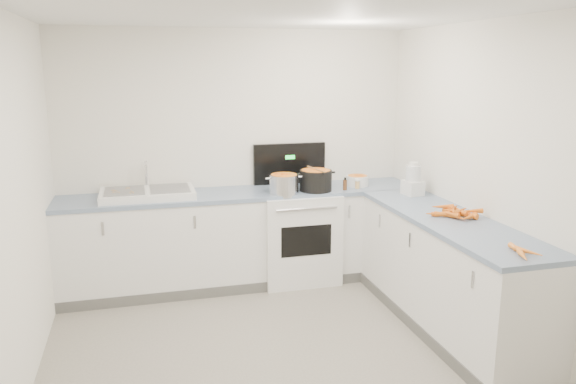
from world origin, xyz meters
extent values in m
cube|color=white|center=(0.00, 1.70, 0.45)|extent=(3.50, 0.60, 0.90)
cube|color=#768AA7|center=(0.00, 1.70, 0.92)|extent=(3.50, 0.62, 0.04)
cube|color=white|center=(1.45, 0.30, 0.45)|extent=(0.60, 2.20, 0.90)
cube|color=#768AA7|center=(1.45, 0.30, 0.92)|extent=(0.62, 2.20, 0.04)
cube|color=white|center=(0.55, 1.68, 0.45)|extent=(0.76, 0.65, 0.90)
cube|color=black|center=(0.55, 1.98, 1.15)|extent=(0.76, 0.05, 0.42)
cube|color=white|center=(-0.90, 1.70, 0.97)|extent=(0.86, 0.52, 0.07)
cube|color=slate|center=(-1.10, 1.70, 1.01)|extent=(0.36, 0.42, 0.01)
cube|color=slate|center=(-0.70, 1.70, 1.01)|extent=(0.36, 0.42, 0.01)
cylinder|color=silver|center=(-0.90, 1.92, 1.13)|extent=(0.03, 0.03, 0.24)
cylinder|color=silver|center=(0.37, 1.52, 1.02)|extent=(0.30, 0.30, 0.20)
cylinder|color=black|center=(0.70, 1.56, 1.03)|extent=(0.36, 0.36, 0.23)
cylinder|color=#AD7A47|center=(0.70, 1.56, 1.16)|extent=(0.08, 0.35, 0.01)
cylinder|color=white|center=(1.19, 1.67, 0.99)|extent=(0.28, 0.28, 0.11)
cylinder|color=#593319|center=(1.00, 1.52, 0.99)|extent=(0.04, 0.04, 0.10)
cylinder|color=#E5B266|center=(1.14, 1.55, 0.98)|extent=(0.04, 0.04, 0.08)
cube|color=white|center=(1.54, 1.15, 1.01)|extent=(0.18, 0.21, 0.14)
cylinder|color=silver|center=(1.54, 1.15, 1.15)|extent=(0.14, 0.14, 0.14)
cylinder|color=white|center=(1.54, 1.15, 1.24)|extent=(0.09, 0.09, 0.03)
cone|color=orange|center=(1.58, 0.37, 0.97)|extent=(0.09, 0.22, 0.05)
cone|color=orange|center=(1.56, 0.21, 0.97)|extent=(0.19, 0.13, 0.05)
cone|color=orange|center=(1.53, 0.29, 0.96)|extent=(0.16, 0.05, 0.04)
cone|color=orange|center=(1.40, 0.36, 0.96)|extent=(0.17, 0.09, 0.04)
cone|color=orange|center=(1.42, 0.34, 0.96)|extent=(0.18, 0.11, 0.05)
cone|color=orange|center=(1.58, 0.28, 0.97)|extent=(0.14, 0.19, 0.05)
cone|color=orange|center=(1.36, 0.37, 0.97)|extent=(0.20, 0.11, 0.05)
cone|color=orange|center=(1.47, 0.26, 0.96)|extent=(0.10, 0.19, 0.04)
cone|color=orange|center=(1.50, 0.37, 0.96)|extent=(0.07, 0.21, 0.05)
cone|color=orange|center=(1.46, 0.46, 1.00)|extent=(0.19, 0.10, 0.05)
cone|color=orange|center=(1.44, 0.29, 0.98)|extent=(0.10, 0.16, 0.04)
cone|color=orange|center=(1.50, 0.36, 0.99)|extent=(0.13, 0.21, 0.04)
cone|color=orange|center=(1.53, 0.30, 1.00)|extent=(0.18, 0.14, 0.04)
cone|color=orange|center=(1.49, 0.32, 0.99)|extent=(0.15, 0.20, 0.05)
cone|color=orange|center=(1.61, 0.27, 1.00)|extent=(0.19, 0.08, 0.04)
cone|color=orange|center=(1.55, 0.43, 0.99)|extent=(0.16, 0.14, 0.05)
cone|color=orange|center=(1.37, -0.69, 0.96)|extent=(0.10, 0.17, 0.04)
cone|color=orange|center=(1.46, -0.63, 0.96)|extent=(0.11, 0.19, 0.04)
cone|color=orange|center=(1.42, -0.57, 0.96)|extent=(0.07, 0.19, 0.04)
cube|color=tan|center=(-1.03, 1.57, 1.02)|extent=(0.01, 0.05, 0.00)
cube|color=tan|center=(-1.18, 1.64, 1.02)|extent=(0.03, 0.02, 0.00)
cube|color=tan|center=(-1.16, 1.58, 1.01)|extent=(0.02, 0.04, 0.00)
cube|color=tan|center=(-1.08, 1.82, 1.02)|extent=(0.04, 0.02, 0.00)
cube|color=tan|center=(-1.15, 1.61, 1.02)|extent=(0.02, 0.03, 0.00)
cube|color=tan|center=(-1.21, 1.73, 1.02)|extent=(0.03, 0.03, 0.00)
cube|color=tan|center=(-1.19, 1.70, 1.02)|extent=(0.04, 0.02, 0.00)
cube|color=tan|center=(-1.20, 1.64, 1.02)|extent=(0.03, 0.04, 0.00)
cube|color=tan|center=(-1.04, 1.61, 1.02)|extent=(0.03, 0.05, 0.00)
cube|color=tan|center=(-1.05, 1.57, 1.02)|extent=(0.02, 0.04, 0.00)
cube|color=tan|center=(-1.01, 1.70, 1.01)|extent=(0.02, 0.03, 0.00)
cube|color=tan|center=(-1.08, 1.78, 1.02)|extent=(0.05, 0.03, 0.00)
camera|label=1|loc=(-0.95, -3.58, 2.14)|focal=35.00mm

